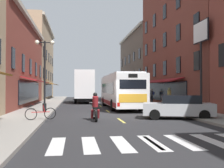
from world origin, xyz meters
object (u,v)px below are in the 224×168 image
Objects in this scene: transit_bus at (120,91)px; sedan_mid at (179,107)px; pedestrian_near at (152,95)px; billboard_sign at (201,44)px; motorcycle_rider at (95,109)px; pedestrian_mid at (169,97)px; street_lamp_twin at (45,72)px; box_truck at (84,87)px; bicycle_near at (41,113)px; sedan_near at (81,96)px.

sedan_mid is (2.11, -9.29, -0.94)m from transit_bus.
billboard_sign is at bearing -145.00° from pedestrian_near.
transit_bus is 2.47× the size of sedan_mid.
billboard_sign is 10.53m from motorcycle_rider.
street_lamp_twin is at bearing 158.57° from pedestrian_mid.
bicycle_near is (-3.08, -19.79, -1.61)m from box_truck.
sedan_mid is 2.51× the size of pedestrian_mid.
sedan_near is 2.54× the size of bicycle_near.
pedestrian_mid is at bearing -52.95° from box_truck.
box_truck is at bearing 101.33° from pedestrian_near.
motorcycle_rider is 11.99m from pedestrian_mid.
pedestrian_mid is at bearing 22.11° from street_lamp_twin.
transit_bus is at bearing -72.50° from box_truck.
bicycle_near is 0.98× the size of pedestrian_near.
billboard_sign is at bearing -125.51° from pedestrian_mid.
sedan_near is 29.88m from motorcycle_rider.
pedestrian_near is 0.94× the size of pedestrian_mid.
billboard_sign is at bearing -61.10° from box_truck.
pedestrian_near is at bearing -21.94° from box_truck.
pedestrian_near is at bearing 43.61° from pedestrian_mid.
bicycle_near is at bearing -176.26° from sedan_mid.
box_truck is (-8.58, 15.55, -3.29)m from billboard_sign.
transit_bus is 9.58m from sedan_mid.
motorcycle_rider is 1.13× the size of pedestrian_mid.
street_lamp_twin is (-8.65, 4.27, 2.35)m from sedan_mid.
pedestrian_near reaches higher than sedan_near.
box_truck is 3.94× the size of motorcycle_rider.
box_truck is 1.77× the size of sedan_mid.
sedan_near is (-8.81, 25.96, -4.73)m from billboard_sign.
bicycle_near is 0.32× the size of street_lamp_twin.
pedestrian_mid is (-0.72, 5.14, -4.30)m from billboard_sign.
sedan_mid is 9.22m from pedestrian_mid.
pedestrian_mid is at bearing -68.78° from sedan_near.
motorcycle_rider is (-3.13, -9.51, -0.98)m from transit_bus.
motorcycle_rider is (-8.57, -3.92, -4.69)m from billboard_sign.
billboard_sign reaches higher than street_lamp_twin.
pedestrian_near is at bearing 63.09° from motorcycle_rider.
billboard_sign is at bearing 24.55° from motorcycle_rider.
transit_bus reaches higher than motorcycle_rider.
sedan_mid is 5.25m from motorcycle_rider.
sedan_near is 22.34m from pedestrian_mid.
billboard_sign is at bearing -2.70° from street_lamp_twin.
billboard_sign is 1.52× the size of sedan_mid.
sedan_near is 2.48× the size of pedestrian_near.
billboard_sign is 8.64m from transit_bus.
billboard_sign is 1.65× the size of sedan_near.
pedestrian_mid is (-0.35, -7.10, 0.04)m from pedestrian_near.
sedan_near is 16.11m from pedestrian_near.
street_lamp_twin reaches higher than pedestrian_mid.
motorcycle_rider is 6.12m from street_lamp_twin.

